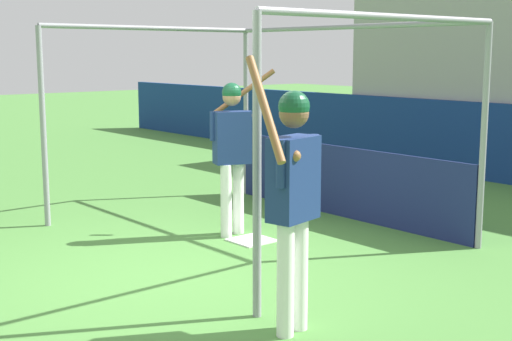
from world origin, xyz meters
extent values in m
plane|color=#477F38|center=(0.00, 0.00, 0.00)|extent=(60.00, 60.00, 0.00)
cube|color=#195B33|center=(-3.30, 7.34, 1.34)|extent=(0.45, 0.40, 0.10)
cube|color=#195B33|center=(-3.30, 7.52, 1.57)|extent=(0.45, 0.06, 0.40)
cube|color=#195B33|center=(-2.75, 7.34, 1.34)|extent=(0.45, 0.40, 0.10)
cube|color=#195B33|center=(-2.75, 7.52, 1.57)|extent=(0.45, 0.06, 0.40)
cube|color=#195B33|center=(-2.20, 7.34, 1.34)|extent=(0.45, 0.40, 0.10)
cube|color=#195B33|center=(-2.20, 7.52, 1.57)|extent=(0.45, 0.06, 0.40)
cube|color=#195B33|center=(-1.65, 7.34, 1.34)|extent=(0.45, 0.40, 0.10)
cube|color=#195B33|center=(-1.65, 7.52, 1.57)|extent=(0.45, 0.06, 0.40)
cube|color=#195B33|center=(-1.10, 7.34, 1.34)|extent=(0.45, 0.40, 0.10)
cube|color=#195B33|center=(-1.10, 7.52, 1.57)|extent=(0.45, 0.06, 0.40)
cube|color=#195B33|center=(-3.30, 8.14, 1.74)|extent=(0.45, 0.40, 0.10)
cube|color=#195B33|center=(-3.30, 8.32, 1.97)|extent=(0.45, 0.06, 0.40)
cube|color=#195B33|center=(-2.75, 8.14, 1.74)|extent=(0.45, 0.40, 0.10)
cube|color=#195B33|center=(-2.75, 8.32, 1.97)|extent=(0.45, 0.06, 0.40)
cube|color=#195B33|center=(-2.20, 8.14, 1.74)|extent=(0.45, 0.40, 0.10)
cube|color=#195B33|center=(-2.20, 8.32, 1.97)|extent=(0.45, 0.06, 0.40)
cube|color=#195B33|center=(-1.65, 8.14, 1.74)|extent=(0.45, 0.40, 0.10)
cube|color=#195B33|center=(-1.65, 8.32, 1.97)|extent=(0.45, 0.06, 0.40)
cube|color=#195B33|center=(-3.30, 8.94, 2.14)|extent=(0.45, 0.40, 0.10)
cube|color=#195B33|center=(-3.30, 9.12, 2.37)|extent=(0.45, 0.06, 0.40)
cube|color=#195B33|center=(-2.75, 8.94, 2.14)|extent=(0.45, 0.40, 0.10)
cube|color=#195B33|center=(-2.75, 9.12, 2.37)|extent=(0.45, 0.06, 0.40)
cube|color=#195B33|center=(-2.20, 8.94, 2.14)|extent=(0.45, 0.40, 0.10)
cube|color=#195B33|center=(-2.20, 9.12, 2.37)|extent=(0.45, 0.06, 0.40)
cube|color=#195B33|center=(-3.30, 9.74, 2.54)|extent=(0.45, 0.40, 0.10)
cube|color=#195B33|center=(-3.30, 9.92, 2.77)|extent=(0.45, 0.06, 0.40)
cube|color=#195B33|center=(-2.75, 9.74, 2.54)|extent=(0.45, 0.40, 0.10)
cube|color=#195B33|center=(-2.75, 9.92, 2.77)|extent=(0.45, 0.06, 0.40)
cube|color=#195B33|center=(-3.30, 10.54, 2.94)|extent=(0.45, 0.40, 0.10)
cube|color=#195B33|center=(-3.30, 10.72, 3.17)|extent=(0.45, 0.06, 0.40)
cylinder|color=gray|center=(-2.73, -0.03, 1.21)|extent=(0.07, 0.07, 2.42)
cylinder|color=gray|center=(1.26, -0.03, 1.21)|extent=(0.07, 0.07, 2.42)
cylinder|color=gray|center=(-2.73, 3.13, 1.21)|extent=(0.07, 0.07, 2.42)
cylinder|color=gray|center=(1.26, 3.13, 1.21)|extent=(0.07, 0.07, 2.42)
cylinder|color=gray|center=(-2.73, 1.55, 2.42)|extent=(0.06, 3.16, 0.06)
cylinder|color=gray|center=(1.26, 1.55, 2.42)|extent=(0.06, 3.16, 0.06)
cylinder|color=gray|center=(-0.74, 3.13, 2.42)|extent=(3.99, 0.06, 0.06)
cube|color=navy|center=(-0.74, 3.11, 0.46)|extent=(3.92, 0.03, 0.91)
cube|color=white|center=(-0.56, 1.43, 0.01)|extent=(0.44, 0.44, 0.02)
cylinder|color=white|center=(-0.89, 1.32, 0.42)|extent=(0.17, 0.17, 0.85)
cylinder|color=white|center=(-0.93, 1.54, 0.42)|extent=(0.17, 0.17, 0.85)
cube|color=navy|center=(-0.91, 1.43, 1.15)|extent=(0.35, 0.46, 0.60)
sphere|color=#A37556|center=(-0.91, 1.43, 1.61)|extent=(0.21, 0.21, 0.21)
sphere|color=#144C2D|center=(-0.91, 1.43, 1.66)|extent=(0.22, 0.22, 0.22)
cylinder|color=navy|center=(-1.02, 1.24, 1.28)|extent=(0.09, 0.09, 0.33)
cylinder|color=navy|center=(-0.87, 1.64, 1.28)|extent=(0.09, 0.09, 0.33)
cylinder|color=brown|center=(-1.10, 1.77, 1.64)|extent=(0.44, 0.67, 0.55)
sphere|color=brown|center=(-0.80, 1.58, 1.40)|extent=(0.08, 0.08, 0.08)
cylinder|color=white|center=(1.67, 0.05, 0.44)|extent=(0.15, 0.15, 0.88)
cylinder|color=white|center=(1.71, -0.13, 0.44)|extent=(0.15, 0.15, 0.88)
cube|color=navy|center=(1.69, -0.04, 1.19)|extent=(0.30, 0.44, 0.62)
sphere|color=brown|center=(1.69, -0.04, 1.67)|extent=(0.22, 0.22, 0.22)
sphere|color=#144C2D|center=(1.69, -0.04, 1.72)|extent=(0.23, 0.23, 0.23)
cylinder|color=navy|center=(1.68, 0.18, 1.33)|extent=(0.08, 0.08, 0.34)
cylinder|color=navy|center=(1.77, -0.24, 1.33)|extent=(0.08, 0.08, 0.34)
cylinder|color=brown|center=(1.75, -0.37, 1.73)|extent=(0.53, 0.18, 0.72)
sphere|color=brown|center=(1.81, -0.14, 1.38)|extent=(0.08, 0.08, 0.08)
camera|label=1|loc=(5.45, -3.57, 2.11)|focal=50.00mm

